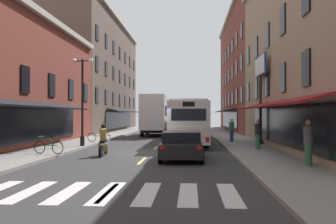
{
  "coord_description": "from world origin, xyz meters",
  "views": [
    {
      "loc": [
        2.27,
        -19.22,
        2.12
      ],
      "look_at": [
        0.73,
        3.75,
        2.33
      ],
      "focal_mm": 36.48,
      "sensor_mm": 36.0,
      "label": 1
    }
  ],
  "objects_px": {
    "pedestrian_near": "(258,133)",
    "pedestrian_mid": "(232,130)",
    "bicycle_mid": "(99,137)",
    "pedestrian_far": "(308,142)",
    "bicycle_near": "(49,147)",
    "street_lamp_twin": "(82,98)",
    "sedan_near": "(182,145)",
    "billboard_sign": "(260,76)",
    "sedan_mid": "(161,126)",
    "box_truck": "(155,115)",
    "transit_bus": "(188,121)",
    "motorcycle_rider": "(103,142)"
  },
  "relations": [
    {
      "from": "bicycle_mid",
      "to": "pedestrian_near",
      "type": "relative_size",
      "value": 0.98
    },
    {
      "from": "pedestrian_mid",
      "to": "sedan_mid",
      "type": "bearing_deg",
      "value": -163.27
    },
    {
      "from": "sedan_mid",
      "to": "bicycle_near",
      "type": "xyz_separation_m",
      "value": [
        -3.41,
        -27.08,
        -0.18
      ]
    },
    {
      "from": "street_lamp_twin",
      "to": "bicycle_near",
      "type": "bearing_deg",
      "value": -93.41
    },
    {
      "from": "bicycle_near",
      "to": "pedestrian_mid",
      "type": "bearing_deg",
      "value": 39.94
    },
    {
      "from": "box_truck",
      "to": "motorcycle_rider",
      "type": "distance_m",
      "value": 17.55
    },
    {
      "from": "box_truck",
      "to": "pedestrian_far",
      "type": "relative_size",
      "value": 4.27
    },
    {
      "from": "transit_bus",
      "to": "bicycle_near",
      "type": "bearing_deg",
      "value": -129.09
    },
    {
      "from": "bicycle_near",
      "to": "sedan_mid",
      "type": "bearing_deg",
      "value": 82.83
    },
    {
      "from": "bicycle_mid",
      "to": "pedestrian_far",
      "type": "distance_m",
      "value": 16.2
    },
    {
      "from": "transit_bus",
      "to": "motorcycle_rider",
      "type": "relative_size",
      "value": 5.57
    },
    {
      "from": "sedan_mid",
      "to": "bicycle_mid",
      "type": "distance_m",
      "value": 19.23
    },
    {
      "from": "pedestrian_far",
      "to": "street_lamp_twin",
      "type": "relative_size",
      "value": 0.32
    },
    {
      "from": "box_truck",
      "to": "bicycle_near",
      "type": "relative_size",
      "value": 4.54
    },
    {
      "from": "billboard_sign",
      "to": "bicycle_near",
      "type": "relative_size",
      "value": 3.58
    },
    {
      "from": "transit_bus",
      "to": "sedan_mid",
      "type": "relative_size",
      "value": 2.42
    },
    {
      "from": "bicycle_near",
      "to": "pedestrian_near",
      "type": "relative_size",
      "value": 0.97
    },
    {
      "from": "billboard_sign",
      "to": "pedestrian_near",
      "type": "relative_size",
      "value": 3.46
    },
    {
      "from": "pedestrian_far",
      "to": "street_lamp_twin",
      "type": "bearing_deg",
      "value": 129.02
    },
    {
      "from": "box_truck",
      "to": "pedestrian_near",
      "type": "relative_size",
      "value": 4.38
    },
    {
      "from": "motorcycle_rider",
      "to": "pedestrian_mid",
      "type": "height_order",
      "value": "pedestrian_mid"
    },
    {
      "from": "box_truck",
      "to": "pedestrian_far",
      "type": "xyz_separation_m",
      "value": [
        8.3,
        -21.35,
        -1.04
      ]
    },
    {
      "from": "bicycle_mid",
      "to": "sedan_near",
      "type": "bearing_deg",
      "value": -53.64
    },
    {
      "from": "sedan_mid",
      "to": "street_lamp_twin",
      "type": "xyz_separation_m",
      "value": [
        -3.13,
        -22.5,
        2.58
      ]
    },
    {
      "from": "billboard_sign",
      "to": "pedestrian_near",
      "type": "distance_m",
      "value": 5.24
    },
    {
      "from": "pedestrian_near",
      "to": "street_lamp_twin",
      "type": "relative_size",
      "value": 0.31
    },
    {
      "from": "box_truck",
      "to": "bicycle_mid",
      "type": "xyz_separation_m",
      "value": [
        -3.16,
        -9.91,
        -1.61
      ]
    },
    {
      "from": "bicycle_mid",
      "to": "pedestrian_mid",
      "type": "relative_size",
      "value": 0.99
    },
    {
      "from": "pedestrian_near",
      "to": "pedestrian_mid",
      "type": "distance_m",
      "value": 5.52
    },
    {
      "from": "billboard_sign",
      "to": "bicycle_mid",
      "type": "distance_m",
      "value": 12.49
    },
    {
      "from": "bicycle_mid",
      "to": "pedestrian_mid",
      "type": "distance_m",
      "value": 9.94
    },
    {
      "from": "transit_bus",
      "to": "motorcycle_rider",
      "type": "height_order",
      "value": "transit_bus"
    },
    {
      "from": "transit_bus",
      "to": "bicycle_mid",
      "type": "xyz_separation_m",
      "value": [
        -6.68,
        -0.63,
        -1.14
      ]
    },
    {
      "from": "pedestrian_mid",
      "to": "street_lamp_twin",
      "type": "relative_size",
      "value": 0.31
    },
    {
      "from": "sedan_near",
      "to": "pedestrian_far",
      "type": "xyz_separation_m",
      "value": [
        5.03,
        -2.7,
        0.38
      ]
    },
    {
      "from": "billboard_sign",
      "to": "box_truck",
      "type": "height_order",
      "value": "billboard_sign"
    },
    {
      "from": "sedan_near",
      "to": "sedan_mid",
      "type": "height_order",
      "value": "sedan_near"
    },
    {
      "from": "street_lamp_twin",
      "to": "transit_bus",
      "type": "bearing_deg",
      "value": 31.26
    },
    {
      "from": "sedan_mid",
      "to": "billboard_sign",
      "type": "bearing_deg",
      "value": -66.94
    },
    {
      "from": "pedestrian_mid",
      "to": "pedestrian_far",
      "type": "bearing_deg",
      "value": 3.62
    },
    {
      "from": "billboard_sign",
      "to": "pedestrian_near",
      "type": "xyz_separation_m",
      "value": [
        -0.87,
        -3.58,
        -3.73
      ]
    },
    {
      "from": "sedan_near",
      "to": "sedan_mid",
      "type": "bearing_deg",
      "value": 97.04
    },
    {
      "from": "pedestrian_near",
      "to": "pedestrian_far",
      "type": "height_order",
      "value": "pedestrian_far"
    },
    {
      "from": "transit_bus",
      "to": "street_lamp_twin",
      "type": "distance_m",
      "value": 8.12
    },
    {
      "from": "box_truck",
      "to": "pedestrian_near",
      "type": "xyz_separation_m",
      "value": [
        7.63,
        -14.82,
        -1.04
      ]
    },
    {
      "from": "sedan_near",
      "to": "bicycle_near",
      "type": "relative_size",
      "value": 2.6
    },
    {
      "from": "box_truck",
      "to": "bicycle_near",
      "type": "bearing_deg",
      "value": -101.21
    },
    {
      "from": "sedan_mid",
      "to": "motorcycle_rider",
      "type": "relative_size",
      "value": 2.3
    },
    {
      "from": "motorcycle_rider",
      "to": "pedestrian_far",
      "type": "xyz_separation_m",
      "value": [
        9.15,
        -3.88,
        0.36
      ]
    },
    {
      "from": "pedestrian_far",
      "to": "street_lamp_twin",
      "type": "xyz_separation_m",
      "value": [
        -11.59,
        7.93,
        2.19
      ]
    }
  ]
}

